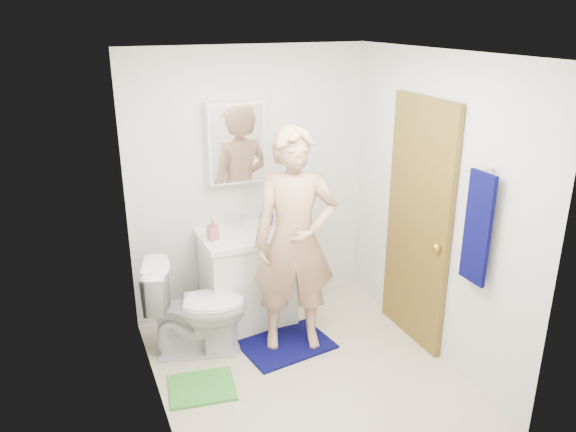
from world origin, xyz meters
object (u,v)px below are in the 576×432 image
(medicine_cabinet, at_px, (236,142))
(towel, at_px, (478,228))
(soap_dispenser, at_px, (213,229))
(toilet, at_px, (197,307))
(toothbrush_cup, at_px, (267,220))
(man, at_px, (295,242))
(vanity_cabinet, at_px, (248,280))

(medicine_cabinet, bearing_deg, towel, -55.39)
(medicine_cabinet, height_order, soap_dispenser, medicine_cabinet)
(towel, bearing_deg, toilet, 145.87)
(medicine_cabinet, distance_m, toothbrush_cup, 0.74)
(medicine_cabinet, distance_m, towel, 2.11)
(medicine_cabinet, xyz_separation_m, towel, (1.18, -1.71, -0.35))
(toilet, bearing_deg, medicine_cabinet, -28.82)
(man, bearing_deg, towel, -27.98)
(toilet, xyz_separation_m, toothbrush_cup, (0.77, 0.43, 0.50))
(medicine_cabinet, height_order, toothbrush_cup, medicine_cabinet)
(vanity_cabinet, distance_m, towel, 2.08)
(soap_dispenser, distance_m, man, 0.73)
(towel, distance_m, man, 1.38)
(vanity_cabinet, xyz_separation_m, towel, (1.18, -1.48, 0.85))
(vanity_cabinet, height_order, man, man)
(toilet, relative_size, toothbrush_cup, 6.18)
(medicine_cabinet, bearing_deg, man, -73.39)
(soap_dispenser, xyz_separation_m, toothbrush_cup, (0.53, 0.14, -0.04))
(soap_dispenser, bearing_deg, vanity_cabinet, 4.08)
(vanity_cabinet, bearing_deg, soap_dispenser, -175.92)
(towel, distance_m, toilet, 2.24)
(medicine_cabinet, xyz_separation_m, soap_dispenser, (-0.30, -0.25, -0.66))
(soap_dispenser, bearing_deg, medicine_cabinet, 39.40)
(medicine_cabinet, xyz_separation_m, toilet, (-0.54, -0.54, -1.19))
(man, bearing_deg, soap_dispenser, 152.75)
(towel, distance_m, soap_dispenser, 2.10)
(toilet, bearing_deg, toothbrush_cup, -44.70)
(vanity_cabinet, distance_m, medicine_cabinet, 1.22)
(medicine_cabinet, relative_size, soap_dispenser, 3.90)
(soap_dispenser, height_order, man, man)
(toilet, distance_m, toothbrush_cup, 1.01)
(towel, relative_size, toothbrush_cup, 6.08)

